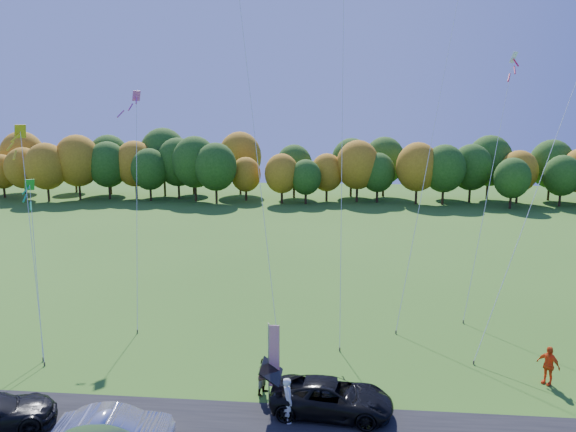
# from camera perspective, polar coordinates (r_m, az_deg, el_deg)

# --- Properties ---
(ground) EXTENTS (160.00, 160.00, 0.00)m
(ground) POSITION_cam_1_polar(r_m,az_deg,el_deg) (24.57, -1.34, -18.92)
(ground) COLOR #2F5B18
(tree_line) EXTENTS (116.00, 12.00, 10.00)m
(tree_line) POSITION_cam_1_polar(r_m,az_deg,el_deg) (77.25, 3.30, 1.45)
(tree_line) COLOR #1E4711
(tree_line) RESTS_ON ground
(black_suv) EXTENTS (5.29, 2.80, 1.42)m
(black_suv) POSITION_cam_1_polar(r_m,az_deg,el_deg) (22.79, 4.87, -19.43)
(black_suv) COLOR black
(black_suv) RESTS_ON ground
(silver_sedan) EXTENTS (4.47, 2.09, 1.42)m
(silver_sedan) POSITION_cam_1_polar(r_m,az_deg,el_deg) (21.78, -18.71, -21.52)
(silver_sedan) COLOR #BCBCC1
(silver_sedan) RESTS_ON ground
(person_tailgate_a) EXTENTS (0.67, 0.81, 1.90)m
(person_tailgate_a) POSITION_cam_1_polar(r_m,az_deg,el_deg) (22.06, -0.02, -19.75)
(person_tailgate_a) COLOR silver
(person_tailgate_a) RESTS_ON ground
(person_tailgate_b) EXTENTS (0.92, 1.00, 1.66)m
(person_tailgate_b) POSITION_cam_1_polar(r_m,az_deg,el_deg) (24.07, -2.56, -17.34)
(person_tailgate_b) COLOR gray
(person_tailgate_b) RESTS_ON ground
(person_east) EXTENTS (1.04, 1.11, 1.84)m
(person_east) POSITION_cam_1_polar(r_m,az_deg,el_deg) (27.56, 26.93, -14.56)
(person_east) COLOR #F24F16
(person_east) RESTS_ON ground
(feather_flag) EXTENTS (0.49, 0.07, 3.70)m
(feather_flag) POSITION_cam_1_polar(r_m,az_deg,el_deg) (22.62, -1.69, -15.22)
(feather_flag) COLOR #999999
(feather_flag) RESTS_ON ground
(kite_delta_blue) EXTENTS (6.38, 11.55, 32.29)m
(kite_delta_blue) POSITION_cam_1_polar(r_m,az_deg,el_deg) (32.63, -4.65, 16.71)
(kite_delta_blue) COLOR #4C3F33
(kite_delta_blue) RESTS_ON ground
(kite_parafoil_orange) EXTENTS (7.26, 11.55, 23.80)m
(kite_parafoil_orange) POSITION_cam_1_polar(r_m,az_deg,el_deg) (34.31, 15.93, 9.42)
(kite_parafoil_orange) COLOR #4C3F33
(kite_parafoil_orange) RESTS_ON ground
(kite_delta_red) EXTENTS (2.35, 8.68, 24.03)m
(kite_delta_red) POSITION_cam_1_polar(r_m,az_deg,el_deg) (31.49, 6.17, 19.84)
(kite_delta_red) COLOR #4C3F33
(kite_delta_red) RESTS_ON ground
(kite_parafoil_rainbow) EXTENTS (9.39, 7.73, 18.50)m
(kite_parafoil_rainbow) POSITION_cam_1_polar(r_m,az_deg,el_deg) (30.57, 26.30, 3.76)
(kite_parafoil_rainbow) COLOR #4C3F33
(kite_parafoil_rainbow) RESTS_ON ground
(kite_diamond_yellow) EXTENTS (3.82, 5.41, 12.26)m
(kite_diamond_yellow) POSITION_cam_1_polar(r_m,az_deg,el_deg) (30.34, -26.61, -2.40)
(kite_diamond_yellow) COLOR #4C3F33
(kite_diamond_yellow) RESTS_ON ground
(kite_diamond_green) EXTENTS (2.82, 4.36, 9.22)m
(kite_diamond_green) POSITION_cam_1_polar(r_m,az_deg,el_deg) (30.64, -26.22, -5.05)
(kite_diamond_green) COLOR #4C3F33
(kite_diamond_green) RESTS_ON ground
(kite_diamond_white) EXTENTS (4.33, 6.65, 16.94)m
(kite_diamond_white) POSITION_cam_1_polar(r_m,az_deg,el_deg) (34.91, 21.50, 3.44)
(kite_diamond_white) COLOR #4C3F33
(kite_diamond_white) RESTS_ON ground
(kite_diamond_pink) EXTENTS (2.89, 8.19, 14.45)m
(kite_diamond_pink) POSITION_cam_1_polar(r_m,az_deg,el_deg) (33.64, -16.45, 1.40)
(kite_diamond_pink) COLOR #4C3F33
(kite_diamond_pink) RESTS_ON ground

